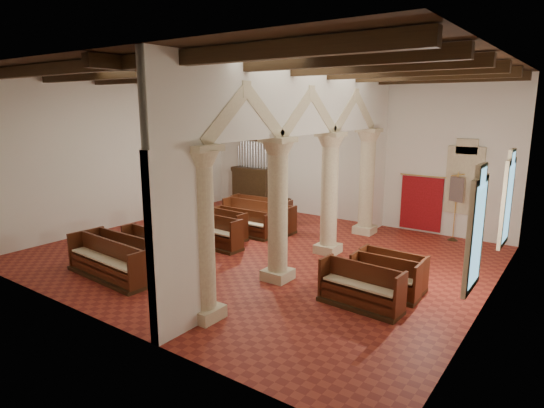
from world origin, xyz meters
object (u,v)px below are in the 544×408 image
(lectern, at_px, (286,210))
(processional_banner, at_px, (454,219))
(aisle_pew_0, at_px, (360,293))
(pipe_organ, at_px, (253,180))
(nave_pew_0, at_px, (107,266))

(lectern, relative_size, processional_banner, 0.44)
(processional_banner, height_order, aisle_pew_0, processional_banner)
(pipe_organ, bearing_deg, nave_pew_0, -77.19)
(processional_banner, bearing_deg, aisle_pew_0, -68.31)
(processional_banner, bearing_deg, nave_pew_0, -101.63)
(processional_banner, xyz_separation_m, aisle_pew_0, (-0.36, -7.32, -0.45))
(nave_pew_0, height_order, aisle_pew_0, nave_pew_0)
(lectern, bearing_deg, pipe_organ, 172.48)
(pipe_organ, xyz_separation_m, processional_banner, (9.38, -0.01, -0.55))
(lectern, relative_size, nave_pew_0, 0.34)
(nave_pew_0, bearing_deg, lectern, 90.75)
(nave_pew_0, relative_size, aisle_pew_0, 1.52)
(processional_banner, bearing_deg, lectern, -145.58)
(pipe_organ, height_order, lectern, pipe_organ)
(lectern, xyz_separation_m, aisle_pew_0, (6.32, -6.16, -0.10))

